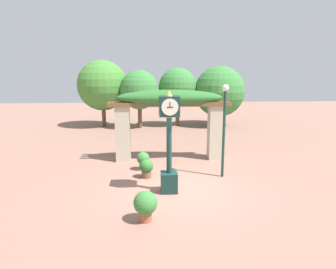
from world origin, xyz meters
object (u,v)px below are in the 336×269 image
Objects in this scene: potted_plant_near_left at (143,160)px; potted_plant_far_left at (145,204)px; potted_plant_near_right at (146,168)px; lamp_post at (224,120)px; pedestal_clock at (169,139)px.

potted_plant_far_left reaches higher than potted_plant_near_left.
potted_plant_near_right is (0.13, -0.93, -0.04)m from potted_plant_near_left.
potted_plant_near_right is 3.35m from potted_plant_far_left.
lamp_post is at bearing -1.56° from potted_plant_near_right.
pedestal_clock is 2.82m from potted_plant_near_left.
pedestal_clock is at bearing -62.07° from potted_plant_near_right.
pedestal_clock is at bearing 68.61° from potted_plant_far_left.
potted_plant_near_left is at bearing 161.40° from lamp_post.
potted_plant_far_left is at bearing -131.26° from lamp_post.
lamp_post reaches higher than potted_plant_far_left.
lamp_post is at bearing -18.60° from potted_plant_near_left.
potted_plant_far_left is at bearing -111.39° from pedestal_clock.
potted_plant_near_left is 1.06× the size of potted_plant_near_right.
potted_plant_near_right is 0.20× the size of lamp_post.
potted_plant_far_left is at bearing -90.35° from potted_plant_near_right.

